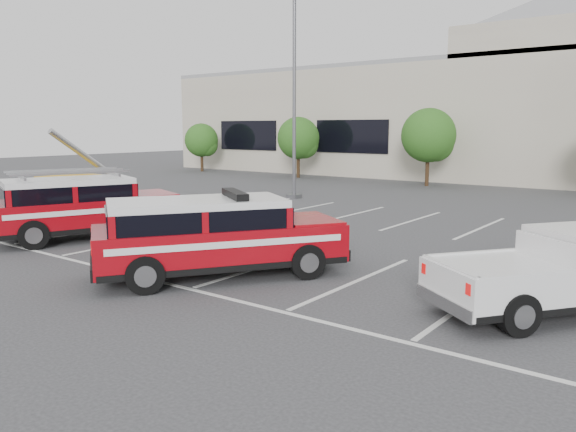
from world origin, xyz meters
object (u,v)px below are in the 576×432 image
Objects in this scene: tree_far_left at (203,141)px; ladder_suv at (84,211)px; white_pickup at (567,279)px; utility_rig at (70,196)px; tree_left at (300,140)px; light_pole_left at (294,97)px; tree_mid_left at (430,137)px; fire_chief_suv at (216,242)px; convention_building at (556,112)px.

tree_far_left reaches higher than ladder_suv.
utility_rig is (-19.83, 1.54, 0.06)m from white_pickup.
light_pole_left is at bearing -55.48° from tree_left.
tree_left is 24.17m from ladder_suv.
tree_mid_left is 1.14× the size of utility_rig.
fire_chief_suv is 6.92m from ladder_suv.
tree_mid_left is at bearing -117.40° from convention_building.
tree_far_left is at bearing -158.63° from convention_building.
fire_chief_suv is (-0.51, -33.50, -3.86)m from convention_building.
tree_mid_left is 0.79× the size of fire_chief_suv.
light_pole_left is 19.50m from white_pickup.
ladder_suv is at bearing -52.19° from tree_far_left.
tree_left is 1.04× the size of utility_rig.
tree_far_left is 0.93× the size of utility_rig.
light_pole_left is 1.88× the size of white_pickup.
tree_mid_left reaches higher than tree_left.
convention_building is 33.73m from fire_chief_suv.
tree_far_left is 0.39× the size of light_pole_left.
tree_mid_left is at bearing 155.94° from white_pickup.
utility_rig is (2.21, -19.94, -2.05)m from tree_left.
tree_mid_left is (20.00, 0.00, 0.54)m from tree_far_left.
convention_building is 11.03× the size of white_pickup.
light_pole_left reaches higher than tree_far_left.
tree_far_left is at bearing -180.00° from tree_mid_left.
tree_far_left is at bearing -180.00° from tree_left.
ladder_suv is 6.22m from utility_rig.
convention_building is 21.49m from light_pole_left.
ladder_suv is (-6.86, 0.85, 0.05)m from fire_chief_suv.
convention_building is 13.58× the size of tree_left.
tree_mid_left is 23.05m from ladder_suv.
convention_building is 18.11m from tree_left.
tree_far_left is 28.94m from ladder_suv.
utility_rig is at bearing 173.32° from ladder_suv.
light_pole_left reaches higher than tree_mid_left.
tree_left reaches higher than ladder_suv.
tree_left is 0.43× the size of light_pole_left.
convention_building is at bearing 139.19° from white_pickup.
tree_mid_left is 24.22m from fire_chief_suv.
convention_building is 14.06× the size of utility_rig.
tree_far_left is at bearing -177.18° from white_pickup.
white_pickup is at bearing -60.72° from tree_mid_left.
ladder_suv is (-7.37, -32.65, -3.81)m from convention_building.
tree_left is 30.85m from white_pickup.
tree_mid_left is (10.00, 0.00, 0.27)m from tree_left.
white_pickup is (32.05, -21.48, -1.84)m from tree_far_left.
tree_far_left is 0.65× the size of fire_chief_suv.
white_pickup is at bearing -77.47° from convention_building.
light_pole_left is at bearing 64.36° from utility_rig.
convention_building is at bearing 21.37° from tree_far_left.
convention_building is 9.75× the size of fire_chief_suv.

